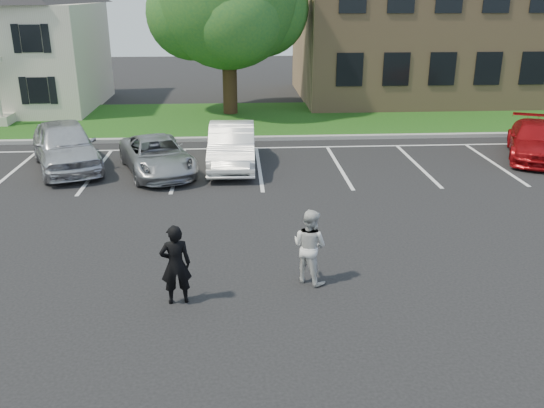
{
  "coord_description": "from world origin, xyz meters",
  "views": [
    {
      "loc": [
        -0.78,
        -11.18,
        5.77
      ],
      "look_at": [
        0.0,
        1.0,
        1.25
      ],
      "focal_mm": 38.0,
      "sensor_mm": 36.0,
      "label": 1
    }
  ],
  "objects_px": {
    "car_silver_minivan": "(157,156)",
    "car_white_sedan": "(232,146)",
    "man_white_shirt": "(310,246)",
    "tree": "(230,1)",
    "car_silver_west": "(65,145)",
    "car_red_compact": "(535,141)",
    "man_black_suit": "(176,265)",
    "office_building": "(495,22)"
  },
  "relations": [
    {
      "from": "car_silver_west",
      "to": "car_red_compact",
      "type": "relative_size",
      "value": 1.08
    },
    {
      "from": "car_white_sedan",
      "to": "tree",
      "type": "bearing_deg",
      "value": 90.93
    },
    {
      "from": "office_building",
      "to": "car_red_compact",
      "type": "distance_m",
      "value": 14.29
    },
    {
      "from": "man_black_suit",
      "to": "car_white_sedan",
      "type": "bearing_deg",
      "value": -105.91
    },
    {
      "from": "office_building",
      "to": "car_silver_west",
      "type": "height_order",
      "value": "office_building"
    },
    {
      "from": "man_white_shirt",
      "to": "car_red_compact",
      "type": "bearing_deg",
      "value": -94.82
    },
    {
      "from": "car_white_sedan",
      "to": "car_red_compact",
      "type": "relative_size",
      "value": 1.01
    },
    {
      "from": "man_white_shirt",
      "to": "office_building",
      "type": "bearing_deg",
      "value": -79.31
    },
    {
      "from": "office_building",
      "to": "car_silver_west",
      "type": "distance_m",
      "value": 24.94
    },
    {
      "from": "car_silver_west",
      "to": "car_white_sedan",
      "type": "height_order",
      "value": "car_silver_west"
    },
    {
      "from": "office_building",
      "to": "car_silver_minivan",
      "type": "relative_size",
      "value": 5.23
    },
    {
      "from": "man_white_shirt",
      "to": "car_silver_minivan",
      "type": "bearing_deg",
      "value": -21.36
    },
    {
      "from": "car_silver_minivan",
      "to": "car_silver_west",
      "type": "bearing_deg",
      "value": 148.43
    },
    {
      "from": "man_white_shirt",
      "to": "car_red_compact",
      "type": "height_order",
      "value": "man_white_shirt"
    },
    {
      "from": "tree",
      "to": "car_silver_west",
      "type": "distance_m",
      "value": 11.63
    },
    {
      "from": "car_silver_west",
      "to": "car_silver_minivan",
      "type": "relative_size",
      "value": 1.12
    },
    {
      "from": "office_building",
      "to": "man_black_suit",
      "type": "bearing_deg",
      "value": -124.73
    },
    {
      "from": "man_black_suit",
      "to": "car_silver_minivan",
      "type": "relative_size",
      "value": 0.38
    },
    {
      "from": "man_black_suit",
      "to": "car_silver_west",
      "type": "height_order",
      "value": "man_black_suit"
    },
    {
      "from": "tree",
      "to": "car_silver_minivan",
      "type": "relative_size",
      "value": 2.05
    },
    {
      "from": "man_black_suit",
      "to": "car_silver_minivan",
      "type": "distance_m",
      "value": 8.89
    },
    {
      "from": "office_building",
      "to": "car_red_compact",
      "type": "relative_size",
      "value": 5.05
    },
    {
      "from": "office_building",
      "to": "man_white_shirt",
      "type": "relative_size",
      "value": 13.91
    },
    {
      "from": "man_white_shirt",
      "to": "car_white_sedan",
      "type": "xyz_separation_m",
      "value": [
        -1.63,
        8.66,
        -0.07
      ]
    },
    {
      "from": "man_black_suit",
      "to": "car_red_compact",
      "type": "bearing_deg",
      "value": -150.65
    },
    {
      "from": "car_silver_minivan",
      "to": "car_white_sedan",
      "type": "distance_m",
      "value": 2.58
    },
    {
      "from": "office_building",
      "to": "man_white_shirt",
      "type": "xyz_separation_m",
      "value": [
        -13.3,
        -22.36,
        -3.35
      ]
    },
    {
      "from": "man_black_suit",
      "to": "car_white_sedan",
      "type": "height_order",
      "value": "man_black_suit"
    },
    {
      "from": "car_silver_minivan",
      "to": "car_red_compact",
      "type": "height_order",
      "value": "car_red_compact"
    },
    {
      "from": "man_white_shirt",
      "to": "car_silver_west",
      "type": "bearing_deg",
      "value": -8.64
    },
    {
      "from": "car_silver_west",
      "to": "car_silver_minivan",
      "type": "distance_m",
      "value": 3.29
    },
    {
      "from": "man_white_shirt",
      "to": "car_white_sedan",
      "type": "distance_m",
      "value": 8.81
    },
    {
      "from": "car_white_sedan",
      "to": "man_white_shirt",
      "type": "bearing_deg",
      "value": -78.45
    },
    {
      "from": "man_black_suit",
      "to": "office_building",
      "type": "bearing_deg",
      "value": -134.17
    },
    {
      "from": "car_silver_minivan",
      "to": "man_white_shirt",
      "type": "bearing_deg",
      "value": -81.74
    },
    {
      "from": "office_building",
      "to": "car_silver_west",
      "type": "xyz_separation_m",
      "value": [
        -20.64,
        -13.59,
        -3.34
      ]
    },
    {
      "from": "car_silver_west",
      "to": "car_red_compact",
      "type": "height_order",
      "value": "car_silver_west"
    },
    {
      "from": "man_black_suit",
      "to": "car_silver_west",
      "type": "bearing_deg",
      "value": -73.37
    },
    {
      "from": "car_silver_minivan",
      "to": "car_white_sedan",
      "type": "xyz_separation_m",
      "value": [
        2.51,
        0.61,
        0.14
      ]
    },
    {
      "from": "car_silver_west",
      "to": "car_red_compact",
      "type": "xyz_separation_m",
      "value": [
        16.8,
        0.28,
        -0.17
      ]
    },
    {
      "from": "office_building",
      "to": "car_white_sedan",
      "type": "height_order",
      "value": "office_building"
    },
    {
      "from": "car_silver_west",
      "to": "car_white_sedan",
      "type": "bearing_deg",
      "value": -23.22
    }
  ]
}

